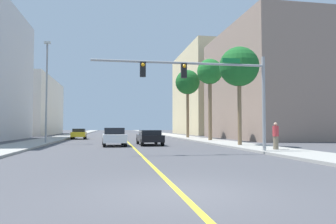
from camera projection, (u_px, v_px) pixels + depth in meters
ground at (123, 137)px, 48.99m from camera, size 192.00×192.00×0.00m
sidewalk_left at (64, 137)px, 47.51m from camera, size 3.31×168.00×0.15m
sidewalk_right at (178, 136)px, 50.48m from camera, size 3.31×168.00×0.15m
lane_marking_center at (123, 137)px, 48.99m from camera, size 0.16×144.00×0.01m
building_left_far at (7, 106)px, 62.20m from camera, size 17.69×24.16×10.97m
building_right_near at (274, 85)px, 42.80m from camera, size 13.46×20.21×14.38m
building_right_far at (207, 93)px, 67.80m from camera, size 10.16×23.95×17.39m
traffic_signal_mast at (211, 81)px, 18.78m from camera, size 10.30×0.36×5.66m
street_lamp at (47, 87)px, 29.07m from camera, size 0.56×0.28×9.21m
palm_near at (239, 67)px, 25.39m from camera, size 3.14×3.14×7.76m
palm_mid at (210, 73)px, 34.34m from camera, size 2.72×2.72×8.70m
palm_far at (188, 83)px, 43.13m from camera, size 3.27×3.27×9.05m
car_black at (150, 137)px, 27.39m from camera, size 1.97×4.41×1.29m
car_yellow at (79, 134)px, 40.57m from camera, size 1.80×3.89×1.32m
car_white at (114, 137)px, 26.15m from camera, size 1.97×4.11×1.49m
pedestrian at (276, 136)px, 20.11m from camera, size 0.38×0.38×1.70m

